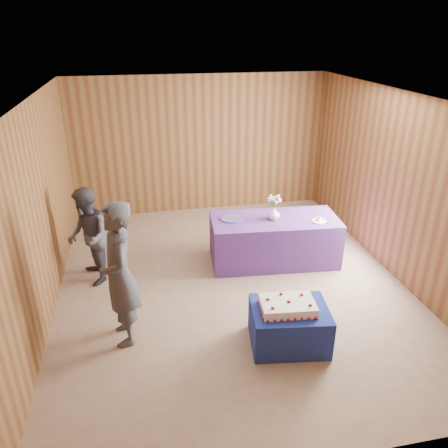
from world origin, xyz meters
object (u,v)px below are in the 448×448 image
object	(u,v)px
serving_table	(274,240)
sheet_cake	(288,306)
cake_table	(289,326)
vase	(274,213)
guest_left	(120,275)
guest_right	(88,237)

from	to	relation	value
serving_table	sheet_cake	xyz separation A→B (m)	(-0.47, -2.00, 0.18)
cake_table	serving_table	xyz separation A→B (m)	(0.43, 1.99, 0.12)
vase	guest_left	size ratio (longest dim) A/B	0.11
sheet_cake	guest_left	bearing A→B (deg)	170.60
cake_table	sheet_cake	bearing A→B (deg)	-155.05
serving_table	vase	distance (m)	0.47
serving_table	guest_right	bearing A→B (deg)	-174.53
guest_right	serving_table	bearing A→B (deg)	77.37
cake_table	guest_left	world-z (taller)	guest_left
cake_table	serving_table	world-z (taller)	serving_table
serving_table	guest_right	xyz separation A→B (m)	(-2.84, -0.04, 0.36)
sheet_cake	guest_left	distance (m)	1.98
serving_table	guest_right	world-z (taller)	guest_right
cake_table	serving_table	size ratio (longest dim) A/B	0.45
sheet_cake	guest_left	world-z (taller)	guest_left
vase	guest_right	world-z (taller)	guest_right
cake_table	sheet_cake	xyz separation A→B (m)	(-0.04, -0.01, 0.31)
serving_table	guest_left	xyz separation A→B (m)	(-2.35, -1.50, 0.52)
serving_table	guest_left	size ratio (longest dim) A/B	1.12
vase	guest_right	xyz separation A→B (m)	(-2.80, -0.03, -0.12)
serving_table	vase	bearing A→B (deg)	-155.03
cake_table	guest_right	xyz separation A→B (m)	(-2.41, 1.95, 0.48)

